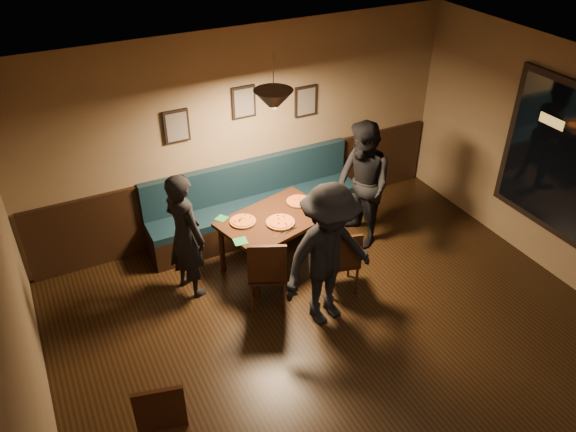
% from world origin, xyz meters
% --- Properties ---
extents(floor, '(7.00, 7.00, 0.00)m').
position_xyz_m(floor, '(0.00, 0.00, 0.00)').
color(floor, black).
rests_on(floor, ground).
extents(ceiling, '(7.00, 7.00, 0.00)m').
position_xyz_m(ceiling, '(0.00, 0.00, 2.80)').
color(ceiling, silver).
rests_on(ceiling, ground).
extents(wall_back, '(6.00, 0.00, 6.00)m').
position_xyz_m(wall_back, '(0.00, 3.50, 1.40)').
color(wall_back, '#8C704F').
rests_on(wall_back, ground).
extents(wall_left, '(0.00, 7.00, 7.00)m').
position_xyz_m(wall_left, '(-3.00, 0.00, 1.40)').
color(wall_left, '#8C704F').
rests_on(wall_left, ground).
extents(wainscot, '(5.88, 0.06, 1.00)m').
position_xyz_m(wainscot, '(0.00, 3.47, 0.50)').
color(wainscot, black).
rests_on(wainscot, ground).
extents(booth_bench, '(3.00, 0.60, 1.00)m').
position_xyz_m(booth_bench, '(0.00, 3.20, 0.50)').
color(booth_bench, '#0F232D').
rests_on(booth_bench, ground).
extents(picture_left, '(0.32, 0.04, 0.42)m').
position_xyz_m(picture_left, '(-0.90, 3.47, 1.70)').
color(picture_left, black).
rests_on(picture_left, wall_back).
extents(picture_center, '(0.32, 0.04, 0.42)m').
position_xyz_m(picture_center, '(0.00, 3.47, 1.85)').
color(picture_center, black).
rests_on(picture_center, wall_back).
extents(picture_right, '(0.32, 0.04, 0.42)m').
position_xyz_m(picture_right, '(0.90, 3.47, 1.70)').
color(picture_right, black).
rests_on(picture_right, wall_back).
extents(pendant_lamp, '(0.44, 0.44, 0.25)m').
position_xyz_m(pendant_lamp, '(-0.07, 2.43, 2.25)').
color(pendant_lamp, black).
rests_on(pendant_lamp, ceiling).
extents(dining_table, '(1.52, 1.18, 0.72)m').
position_xyz_m(dining_table, '(-0.07, 2.43, 0.36)').
color(dining_table, black).
rests_on(dining_table, floor).
extents(chair_near_left, '(0.58, 0.58, 0.98)m').
position_xyz_m(chair_near_left, '(-0.48, 1.80, 0.49)').
color(chair_near_left, black).
rests_on(chair_near_left, floor).
extents(chair_near_right, '(0.48, 0.48, 0.88)m').
position_xyz_m(chair_near_right, '(0.43, 1.66, 0.44)').
color(chair_near_right, black).
rests_on(chair_near_right, floor).
extents(diner_left, '(0.57, 0.69, 1.61)m').
position_xyz_m(diner_left, '(-1.22, 2.45, 0.81)').
color(diner_left, black).
rests_on(diner_left, floor).
extents(diner_right, '(0.68, 0.86, 1.74)m').
position_xyz_m(diner_right, '(1.18, 2.40, 0.87)').
color(diner_right, black).
rests_on(diner_right, floor).
extents(diner_front, '(1.21, 0.80, 1.75)m').
position_xyz_m(diner_front, '(0.02, 1.28, 0.87)').
color(diner_front, black).
rests_on(diner_front, floor).
extents(pizza_a, '(0.34, 0.34, 0.04)m').
position_xyz_m(pizza_a, '(-0.47, 2.52, 0.74)').
color(pizza_a, orange).
rests_on(pizza_a, dining_table).
extents(pizza_b, '(0.44, 0.44, 0.04)m').
position_xyz_m(pizza_b, '(-0.07, 2.29, 0.74)').
color(pizza_b, '#C65925').
rests_on(pizza_b, dining_table).
extents(pizza_c, '(0.40, 0.40, 0.04)m').
position_xyz_m(pizza_c, '(0.35, 2.62, 0.73)').
color(pizza_c, gold).
rests_on(pizza_c, dining_table).
extents(soda_glass, '(0.07, 0.07, 0.14)m').
position_xyz_m(soda_glass, '(0.57, 2.16, 0.79)').
color(soda_glass, black).
rests_on(soda_glass, dining_table).
extents(tabasco_bottle, '(0.03, 0.03, 0.11)m').
position_xyz_m(tabasco_bottle, '(0.48, 2.43, 0.77)').
color(tabasco_bottle, '#981305').
rests_on(tabasco_bottle, dining_table).
extents(napkin_a, '(0.18, 0.18, 0.01)m').
position_xyz_m(napkin_a, '(-0.67, 2.72, 0.72)').
color(napkin_a, '#1E7034').
rests_on(napkin_a, dining_table).
extents(napkin_b, '(0.17, 0.17, 0.01)m').
position_xyz_m(napkin_b, '(-0.65, 2.16, 0.72)').
color(napkin_b, '#1F7636').
rests_on(napkin_b, dining_table).
extents(cutlery_set, '(0.19, 0.08, 0.00)m').
position_xyz_m(cutlery_set, '(-0.10, 2.10, 0.72)').
color(cutlery_set, '#B4B4B9').
rests_on(cutlery_set, dining_table).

